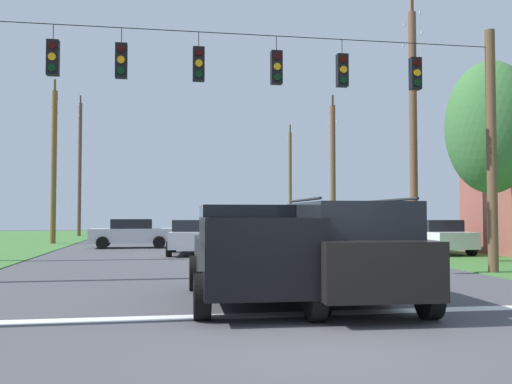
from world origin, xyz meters
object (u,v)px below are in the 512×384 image
distant_car_crossing_white (435,236)px  utility_pole_far_right (333,170)px  overhead_signal_span (237,124)px  utility_pole_distant_left (80,166)px  suv_black (346,250)px  utility_pole_near_left (290,180)px  utility_pole_mid_right (413,128)px  pickup_truck (248,253)px  distant_car_far_parked (132,233)px  utility_pole_distant_right (54,163)px  tree_roadside_right (490,128)px  distant_car_oncoming (192,236)px

distant_car_crossing_white → utility_pole_far_right: bearing=96.3°
overhead_signal_span → utility_pole_distant_left: size_ratio=1.38×
suv_black → utility_pole_near_left: 37.58m
overhead_signal_span → utility_pole_mid_right: (8.63, 7.20, 1.22)m
pickup_truck → distant_car_far_parked: bearing=99.8°
utility_pole_near_left → utility_pole_distant_right: bearing=-145.9°
suv_black → utility_pole_mid_right: utility_pole_mid_right is taller
suv_black → utility_pole_far_right: bearing=73.3°
utility_pole_near_left → utility_pole_distant_right: (-17.33, -11.75, 0.16)m
utility_pole_distant_left → tree_roadside_right: 33.99m
distant_car_far_parked → utility_pole_mid_right: (12.27, -7.73, 4.71)m
distant_car_crossing_white → utility_pole_mid_right: size_ratio=0.39×
overhead_signal_span → utility_pole_mid_right: 11.30m
utility_pole_near_left → overhead_signal_span: bearing=-105.5°
distant_car_far_parked → utility_pole_near_left: utility_pole_near_left is taller
distant_car_far_parked → utility_pole_distant_right: size_ratio=0.44×
utility_pole_distant_left → utility_pole_mid_right: bearing=-55.0°
utility_pole_far_right → utility_pole_mid_right: bearing=-90.3°
overhead_signal_span → utility_pole_distant_right: utility_pole_distant_right is taller
distant_car_crossing_white → utility_pole_mid_right: bearing=-153.0°
overhead_signal_span → pickup_truck: size_ratio=2.91×
pickup_truck → utility_pole_far_right: bearing=68.7°
utility_pole_distant_right → suv_black: bearing=-68.1°
utility_pole_mid_right → utility_pole_near_left: size_ratio=1.17×
utility_pole_distant_right → tree_roadside_right: utility_pole_distant_right is taller
utility_pole_distant_right → distant_car_oncoming: bearing=-53.1°
suv_black → distant_car_crossing_white: (8.45, 12.87, -0.27)m
overhead_signal_span → tree_roadside_right: size_ratio=2.11×
distant_car_crossing_white → tree_roadside_right: 5.94m
suv_black → tree_roadside_right: size_ratio=0.65×
suv_black → utility_pole_distant_right: size_ratio=0.49×
utility_pole_mid_right → distant_car_oncoming: bearing=166.0°
utility_pole_mid_right → utility_pole_near_left: bearing=89.6°
distant_car_crossing_white → distant_car_oncoming: bearing=171.0°
distant_car_crossing_white → utility_pole_mid_right: utility_pole_mid_right is taller
distant_car_crossing_white → utility_pole_distant_left: size_ratio=0.37×
suv_black → utility_pole_near_left: (7.32, 36.68, 3.66)m
overhead_signal_span → suv_black: overhead_signal_span is taller
suv_black → distant_car_crossing_white: 15.40m
distant_car_crossing_white → utility_pole_far_right: utility_pole_far_right is taller
pickup_truck → tree_roadside_right: (10.38, 7.85, 4.04)m
distant_car_oncoming → utility_pole_distant_left: size_ratio=0.39×
suv_black → utility_pole_near_left: size_ratio=0.51×
distant_car_oncoming → utility_pole_distant_right: (-7.79, 10.38, 4.09)m
distant_car_oncoming → tree_roadside_right: 12.98m
utility_pole_near_left → utility_pole_distant_right: size_ratio=0.96×
pickup_truck → utility_pole_far_right: size_ratio=0.58×
distant_car_far_parked → utility_pole_distant_left: size_ratio=0.38×
distant_car_far_parked → pickup_truck: bearing=-80.2°
utility_pole_mid_right → tree_roadside_right: 3.83m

